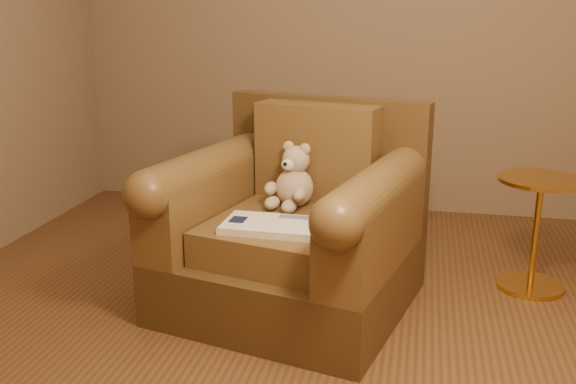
# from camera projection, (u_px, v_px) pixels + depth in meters

# --- Properties ---
(floor) EXTENTS (4.00, 4.00, 0.00)m
(floor) POSITION_uv_depth(u_px,v_px,m) (292.00, 329.00, 3.01)
(floor) COLOR brown
(floor) RESTS_ON ground
(armchair) EXTENTS (1.32, 1.28, 1.00)m
(armchair) POSITION_uv_depth(u_px,v_px,m) (295.00, 230.00, 3.20)
(armchair) COLOR #473117
(armchair) RESTS_ON floor
(teddy_bear) EXTENTS (0.25, 0.28, 0.33)m
(teddy_bear) POSITION_uv_depth(u_px,v_px,m) (292.00, 182.00, 3.24)
(teddy_bear) COLOR tan
(teddy_bear) RESTS_ON armchair
(guidebook) EXTENTS (0.45, 0.27, 0.04)m
(guidebook) POSITION_uv_depth(u_px,v_px,m) (272.00, 226.00, 2.93)
(guidebook) COLOR beige
(guidebook) RESTS_ON armchair
(side_table) EXTENTS (0.44, 0.44, 0.61)m
(side_table) POSITION_uv_depth(u_px,v_px,m) (536.00, 230.00, 3.36)
(side_table) COLOR gold
(side_table) RESTS_ON floor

